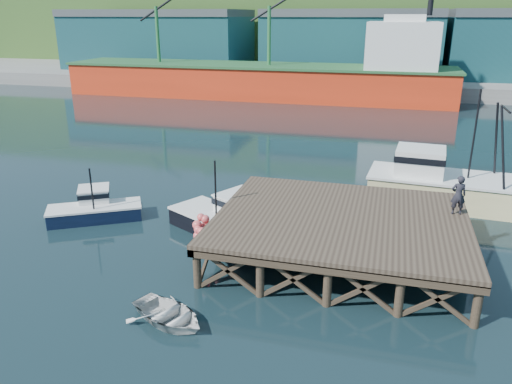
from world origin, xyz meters
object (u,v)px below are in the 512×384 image
(boat_black, at_px, (230,219))
(dinghy, at_px, (169,315))
(boat_navy, at_px, (95,208))
(dockworker, at_px, (458,195))
(trawler, at_px, (454,182))

(boat_black, distance_m, dinghy, 8.77)
(boat_navy, xyz_separation_m, boat_black, (8.33, 0.12, 0.13))
(boat_black, height_order, dockworker, boat_black)
(dinghy, relative_size, dockworker, 1.74)
(boat_black, bearing_deg, dockworker, 31.55)
(boat_navy, bearing_deg, dockworker, -28.22)
(trawler, height_order, dockworker, trawler)
(trawler, relative_size, dinghy, 3.27)
(boat_navy, bearing_deg, boat_black, -29.43)
(dinghy, bearing_deg, trawler, -11.63)
(trawler, bearing_deg, dockworker, -90.99)
(dinghy, bearing_deg, dockworker, -25.99)
(boat_black, relative_size, dockworker, 3.77)
(boat_navy, distance_m, trawler, 22.00)
(dinghy, height_order, dockworker, dockworker)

